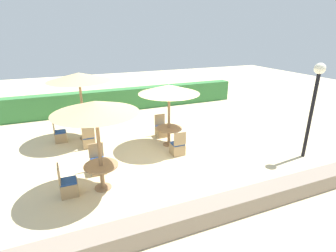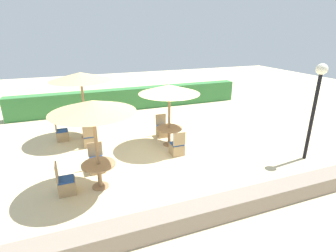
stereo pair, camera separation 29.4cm
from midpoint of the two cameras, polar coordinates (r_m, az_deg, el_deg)
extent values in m
plane|color=beige|center=(9.71, 0.50, -6.13)|extent=(40.00, 40.00, 0.00)
cube|color=#387A3D|center=(15.26, -9.02, 5.87)|extent=(13.00, 0.70, 1.20)
cube|color=gray|center=(6.92, 12.72, -16.41)|extent=(10.00, 0.56, 0.47)
cylinder|color=black|center=(10.16, 27.86, 1.77)|extent=(0.12, 0.12, 3.00)
sphere|color=silver|center=(9.84, 29.43, 10.86)|extent=(0.36, 0.36, 0.36)
cylinder|color=#93704C|center=(10.06, -0.63, 1.99)|extent=(0.10, 0.10, 2.32)
cone|color=tan|center=(9.78, -0.66, 8.02)|extent=(2.30, 2.30, 0.32)
cylinder|color=#93704C|center=(10.48, -0.61, -3.98)|extent=(0.48, 0.48, 0.03)
cylinder|color=#93704C|center=(10.35, -0.62, -2.36)|extent=(0.12, 0.12, 0.67)
cylinder|color=#93704C|center=(10.22, -0.62, -0.51)|extent=(1.03, 1.03, 0.04)
cube|color=tan|center=(9.63, 1.17, -5.06)|extent=(0.46, 0.46, 0.40)
cube|color=navy|center=(9.53, 1.18, -3.83)|extent=(0.42, 0.42, 0.05)
cube|color=tan|center=(9.25, 1.71, -2.82)|extent=(0.46, 0.04, 0.48)
cube|color=tan|center=(11.24, -2.16, -1.25)|extent=(0.46, 0.46, 0.40)
cube|color=navy|center=(11.16, -2.18, -0.17)|extent=(0.42, 0.42, 0.05)
cube|color=tan|center=(11.26, -2.57, 1.43)|extent=(0.46, 0.04, 0.48)
cylinder|color=#93704C|center=(11.27, -18.86, 3.79)|extent=(0.10, 0.10, 2.67)
cone|color=tan|center=(11.00, -19.60, 10.05)|extent=(2.46, 2.46, 0.32)
cylinder|color=#93704C|center=(11.68, -18.14, -2.42)|extent=(0.48, 0.48, 0.03)
cylinder|color=#93704C|center=(11.57, -18.32, -0.94)|extent=(0.12, 0.12, 0.67)
cylinder|color=#93704C|center=(11.45, -18.51, 0.72)|extent=(1.09, 1.09, 0.04)
cube|color=tan|center=(11.61, -22.97, -2.20)|extent=(0.46, 0.46, 0.40)
cube|color=navy|center=(11.54, -23.12, -1.16)|extent=(0.42, 0.42, 0.05)
cube|color=tan|center=(11.46, -24.34, -0.06)|extent=(0.04, 0.46, 0.48)
cube|color=tan|center=(10.72, -17.61, -3.33)|extent=(0.46, 0.46, 0.40)
cube|color=navy|center=(10.64, -17.74, -2.21)|extent=(0.42, 0.42, 0.05)
cube|color=tan|center=(10.35, -17.77, -1.27)|extent=(0.46, 0.04, 0.48)
cylinder|color=#93704C|center=(7.46, -15.83, -4.72)|extent=(0.10, 0.10, 2.52)
cone|color=tan|center=(7.06, -16.73, 4.00)|extent=(2.27, 2.27, 0.32)
cylinder|color=#93704C|center=(8.05, -14.97, -12.78)|extent=(0.48, 0.48, 0.03)
cylinder|color=#93704C|center=(7.87, -15.20, -10.70)|extent=(0.12, 0.12, 0.71)
cylinder|color=#93704C|center=(7.69, -15.45, -8.29)|extent=(0.96, 0.96, 0.04)
cube|color=tan|center=(7.96, -21.69, -12.47)|extent=(0.46, 0.46, 0.40)
cube|color=navy|center=(7.84, -21.90, -11.07)|extent=(0.42, 0.42, 0.05)
cube|color=tan|center=(7.73, -23.72, -9.58)|extent=(0.04, 0.46, 0.48)
cube|color=tan|center=(8.78, -15.86, -8.52)|extent=(0.46, 0.46, 0.40)
cube|color=navy|center=(8.68, -16.00, -7.21)|extent=(0.42, 0.42, 0.05)
cube|color=tan|center=(8.75, -16.35, -5.07)|extent=(0.46, 0.04, 0.48)
camera|label=1|loc=(0.15, -90.85, -0.31)|focal=28.00mm
camera|label=2|loc=(0.15, 89.15, 0.31)|focal=28.00mm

